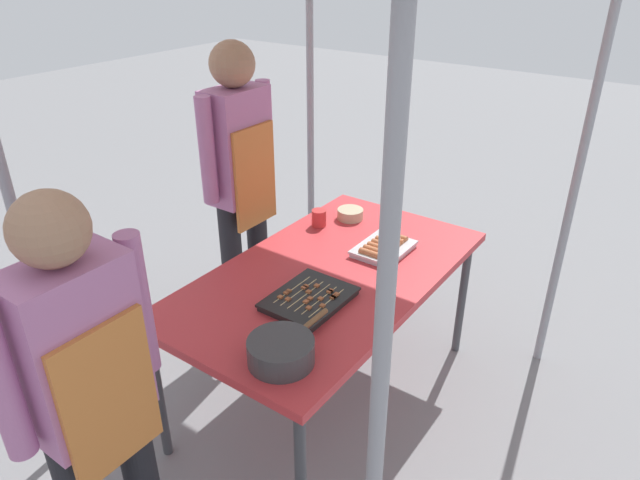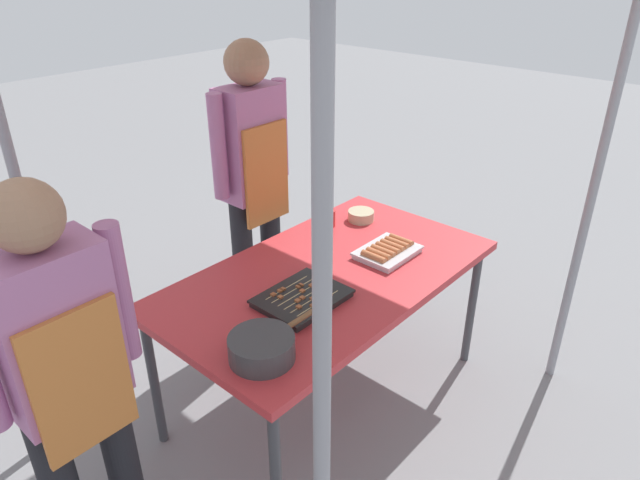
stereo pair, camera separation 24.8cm
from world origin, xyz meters
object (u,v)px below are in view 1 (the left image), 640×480
object	(u,v)px
drink_cup_near_edge	(319,218)
vendor_woman	(240,172)
customer_nearby	(89,387)
stall_table	(329,281)
cooking_wok	(281,350)
tray_meat_skewers	(309,299)
tray_grilled_sausages	(384,248)
condiment_bowl	(350,214)

from	to	relation	value
drink_cup_near_edge	vendor_woman	world-z (taller)	vendor_woman
customer_nearby	stall_table	bearing A→B (deg)	-2.37
stall_table	cooking_wok	xyz separation A→B (m)	(-0.62, -0.22, 0.10)
cooking_wok	vendor_woman	xyz separation A→B (m)	(0.85, 0.96, 0.21)
cooking_wok	drink_cup_near_edge	world-z (taller)	cooking_wok
drink_cup_near_edge	vendor_woman	distance (m)	0.49
tray_meat_skewers	tray_grilled_sausages	bearing A→B (deg)	-3.41
cooking_wok	tray_meat_skewers	bearing A→B (deg)	21.64
customer_nearby	tray_meat_skewers	bearing A→B (deg)	-7.64
cooking_wok	stall_table	bearing A→B (deg)	19.67
drink_cup_near_edge	vendor_woman	size ratio (longest dim) A/B	0.05
stall_table	tray_meat_skewers	bearing A→B (deg)	-163.22
drink_cup_near_edge	customer_nearby	bearing A→B (deg)	-170.28
tray_meat_skewers	drink_cup_near_edge	distance (m)	0.74
stall_table	condiment_bowl	distance (m)	0.59
tray_grilled_sausages	drink_cup_near_edge	distance (m)	0.43
tray_grilled_sausages	cooking_wok	xyz separation A→B (m)	(-0.94, -0.11, 0.03)
stall_table	tray_grilled_sausages	distance (m)	0.34
tray_grilled_sausages	vendor_woman	size ratio (longest dim) A/B	0.18
condiment_bowl	vendor_woman	distance (m)	0.64
stall_table	condiment_bowl	bearing A→B (deg)	23.07
condiment_bowl	customer_nearby	distance (m)	1.76
customer_nearby	vendor_woman	bearing A→B (deg)	25.68
vendor_woman	tray_meat_skewers	bearing A→B (deg)	59.40
drink_cup_near_edge	condiment_bowl	bearing A→B (deg)	-27.55
tray_grilled_sausages	customer_nearby	distance (m)	1.53
tray_grilled_sausages	drink_cup_near_edge	size ratio (longest dim) A/B	3.33
tray_grilled_sausages	drink_cup_near_edge	bearing A→B (deg)	82.61
customer_nearby	tray_grilled_sausages	bearing A→B (deg)	-6.06
tray_grilled_sausages	condiment_bowl	distance (m)	0.41
cooking_wok	drink_cup_near_edge	distance (m)	1.13
cooking_wok	vendor_woman	size ratio (longest dim) A/B	0.24
tray_meat_skewers	vendor_woman	world-z (taller)	vendor_woman
tray_grilled_sausages	cooking_wok	distance (m)	0.94
cooking_wok	tray_grilled_sausages	bearing A→B (deg)	6.80
condiment_bowl	stall_table	bearing A→B (deg)	-156.93
tray_grilled_sausages	tray_meat_skewers	xyz separation A→B (m)	(-0.57, 0.03, -0.01)
stall_table	tray_grilled_sausages	size ratio (longest dim) A/B	5.35
tray_meat_skewers	cooking_wok	bearing A→B (deg)	-158.36
condiment_bowl	customer_nearby	xyz separation A→B (m)	(-1.74, -0.18, 0.14)
cooking_wok	condiment_bowl	bearing A→B (deg)	21.27
vendor_woman	tray_grilled_sausages	bearing A→B (deg)	95.88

